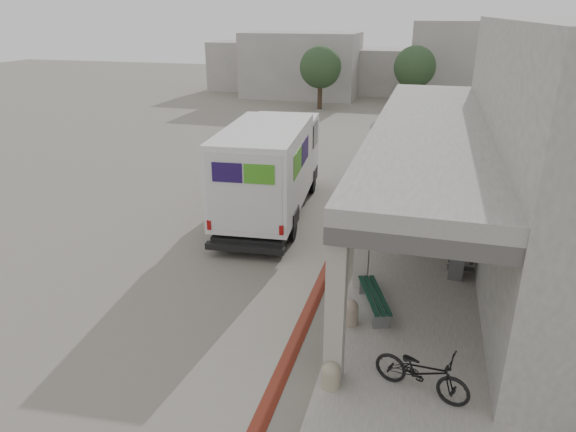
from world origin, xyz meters
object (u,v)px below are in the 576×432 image
(fedex_truck, at_px, (271,166))
(bench, at_px, (374,298))
(bicycle_black, at_px, (422,371))
(utility_cabinet, at_px, (457,263))

(fedex_truck, relative_size, bench, 4.30)
(fedex_truck, relative_size, bicycle_black, 4.40)
(bench, relative_size, utility_cabinet, 2.22)
(bench, xyz_separation_m, bicycle_black, (1.25, -2.82, 0.18))
(fedex_truck, xyz_separation_m, utility_cabinet, (6.63, -3.60, -1.31))
(fedex_truck, bearing_deg, bench, -57.79)
(utility_cabinet, xyz_separation_m, bicycle_black, (-0.81, -5.20, 0.06))
(utility_cabinet, distance_m, bicycle_black, 5.27)
(bench, height_order, utility_cabinet, utility_cabinet)
(utility_cabinet, height_order, bicycle_black, bicycle_black)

